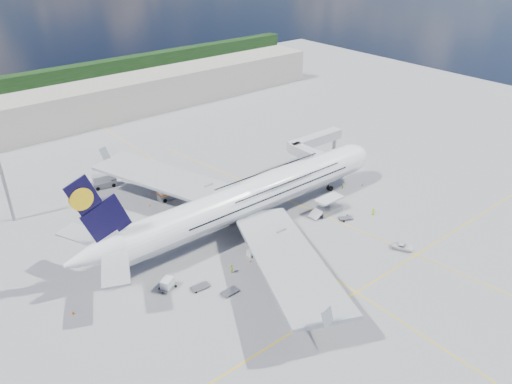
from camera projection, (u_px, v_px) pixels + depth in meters
ground at (282, 244)px, 103.15m from camera, size 300.00×300.00×0.00m
taxi_line_main at (282, 244)px, 103.15m from camera, size 0.25×220.00×0.01m
taxi_line_cross at (356, 292)px, 89.52m from camera, size 120.00×0.25×0.01m
taxi_line_diag at (297, 204)px, 117.79m from camera, size 14.16×99.06×0.01m
airliner at (252, 196)px, 106.87m from camera, size 77.26×79.15×23.71m
jet_bridge at (313, 147)px, 130.84m from camera, size 18.80×12.10×8.50m
cargo_loader at (328, 207)px, 113.93m from camera, size 8.53×3.20×3.67m
light_mast at (0, 167)px, 105.22m from camera, size 3.00×0.70×25.50m
terminal at (90, 104)px, 165.05m from camera, size 180.00×16.00×12.00m
tree_line at (137, 65)px, 219.02m from camera, size 160.00×6.00×8.00m
dolly_row_a at (230, 292)px, 89.16m from camera, size 3.22×1.74×0.47m
dolly_row_b at (200, 287)px, 90.34m from camera, size 3.49×2.10×0.49m
dolly_row_c at (270, 248)px, 99.98m from camera, size 3.01×1.78×1.83m
dolly_back at (167, 284)px, 89.97m from camera, size 3.71×3.12×2.07m
dolly_nose_far at (346, 218)px, 111.58m from camera, size 3.53×2.87×0.46m
dolly_nose_near at (293, 236)px, 105.10m from camera, size 3.40×2.09×0.47m
baggage_tug at (254, 251)px, 99.49m from camera, size 2.89×1.39×1.79m
catering_truck_inner at (169, 192)px, 119.48m from camera, size 5.90×2.34×3.53m
catering_truck_outer at (104, 181)px, 124.68m from camera, size 6.28×3.14×3.59m
service_van at (403, 247)px, 101.16m from camera, size 3.66×4.70×1.19m
crew_nose at (343, 186)px, 124.21m from camera, size 0.69×0.59×1.60m
crew_loader at (333, 194)px, 120.78m from camera, size 0.93×0.98×1.60m
crew_wing at (232, 269)px, 94.13m from camera, size 0.71×1.16×1.85m
crew_van at (373, 211)px, 113.07m from camera, size 0.96×1.02×1.75m
crew_tug at (336, 288)px, 89.35m from camera, size 1.17×0.77×1.68m
cone_nose at (362, 185)px, 126.13m from camera, size 0.41×0.41×0.52m
cone_wing_left_inner at (149, 205)px, 116.88m from camera, size 0.43×0.43×0.54m
cone_wing_left_outer at (152, 192)px, 122.46m from camera, size 0.42×0.42×0.53m
cone_wing_right_inner at (250, 261)px, 97.47m from camera, size 0.39×0.39×0.50m
cone_wing_right_outer at (328, 305)px, 86.22m from camera, size 0.43×0.43×0.54m
cone_tail at (73, 313)px, 84.36m from camera, size 0.50×0.50×0.64m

